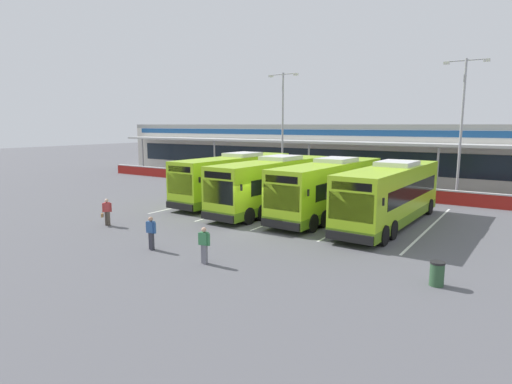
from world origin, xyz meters
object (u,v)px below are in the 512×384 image
pedestrian_in_dark_coat (204,244)px  coach_bus_left_centre (273,185)px  pedestrian_child (151,232)px  litter_bin (437,274)px  lamp_post_centre (462,121)px  coach_bus_leftmost (235,179)px  coach_bus_centre (329,189)px  coach_bus_right_centre (391,196)px  pedestrian_with_handbag (107,211)px  lamp_post_west (283,121)px

pedestrian_in_dark_coat → coach_bus_left_centre: bearing=107.1°
pedestrian_child → litter_bin: size_ratio=1.74×
lamp_post_centre → coach_bus_leftmost: bearing=-144.5°
coach_bus_centre → pedestrian_in_dark_coat: coach_bus_centre is taller
pedestrian_child → lamp_post_centre: size_ratio=0.15×
coach_bus_right_centre → pedestrian_child: coach_bus_right_centre is taller
coach_bus_left_centre → pedestrian_in_dark_coat: coach_bus_left_centre is taller
pedestrian_child → lamp_post_centre: (10.06, 23.16, 5.42)m
coach_bus_right_centre → litter_bin: size_ratio=13.15×
coach_bus_centre → lamp_post_centre: 13.51m
coach_bus_centre → pedestrian_in_dark_coat: bearing=-92.1°
coach_bus_right_centre → pedestrian_child: bearing=-125.0°
coach_bus_leftmost → pedestrian_in_dark_coat: size_ratio=7.55×
pedestrian_with_handbag → lamp_post_centre: (16.03, 21.15, 5.43)m
coach_bus_right_centre → coach_bus_leftmost: bearing=173.9°
coach_bus_centre → lamp_post_west: bearing=131.8°
lamp_post_centre → coach_bus_left_centre: bearing=-131.3°
coach_bus_right_centre → pedestrian_with_handbag: 17.00m
coach_bus_left_centre → coach_bus_centre: 4.09m
coach_bus_centre → lamp_post_centre: lamp_post_centre is taller
pedestrian_with_handbag → coach_bus_centre: bearing=45.2°
coach_bus_left_centre → litter_bin: (12.55, -8.93, -1.32)m
pedestrian_in_dark_coat → lamp_post_centre: (6.57, 23.35, 5.42)m
pedestrian_child → lamp_post_west: 24.71m
pedestrian_in_dark_coat → litter_bin: 9.39m
coach_bus_leftmost → lamp_post_centre: bearing=35.5°
coach_bus_centre → pedestrian_with_handbag: bearing=-134.8°
pedestrian_in_dark_coat → pedestrian_child: size_ratio=1.00×
coach_bus_leftmost → pedestrian_with_handbag: size_ratio=7.55×
pedestrian_child → lamp_post_west: size_ratio=0.15×
coach_bus_leftmost → coach_bus_centre: same height
lamp_post_west → lamp_post_centre: 16.24m
coach_bus_centre → pedestrian_child: (-3.95, -11.99, -0.91)m
coach_bus_leftmost → lamp_post_centre: 18.31m
pedestrian_child → litter_bin: pedestrian_child is taller
lamp_post_west → coach_bus_left_centre: bearing=-62.7°
coach_bus_leftmost → pedestrian_in_dark_coat: (7.88, -13.05, -0.91)m
pedestrian_with_handbag → litter_bin: bearing=2.0°
pedestrian_in_dark_coat → coach_bus_right_centre: bearing=68.6°
coach_bus_left_centre → pedestrian_with_handbag: size_ratio=7.55×
coach_bus_centre → pedestrian_in_dark_coat: (-0.46, -12.18, -0.91)m
pedestrian_with_handbag → pedestrian_in_dark_coat: (9.45, -2.20, 0.02)m
coach_bus_left_centre → pedestrian_with_handbag: (-5.84, -9.56, -0.93)m
pedestrian_with_handbag → coach_bus_left_centre: bearing=58.6°
coach_bus_centre → lamp_post_west: lamp_post_west is taller
pedestrian_child → lamp_post_centre: 25.83m
coach_bus_leftmost → coach_bus_right_centre: size_ratio=1.00×
coach_bus_leftmost → pedestrian_in_dark_coat: 15.27m
coach_bus_left_centre → coach_bus_centre: bearing=5.9°
pedestrian_in_dark_coat → litter_bin: pedestrian_in_dark_coat is taller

